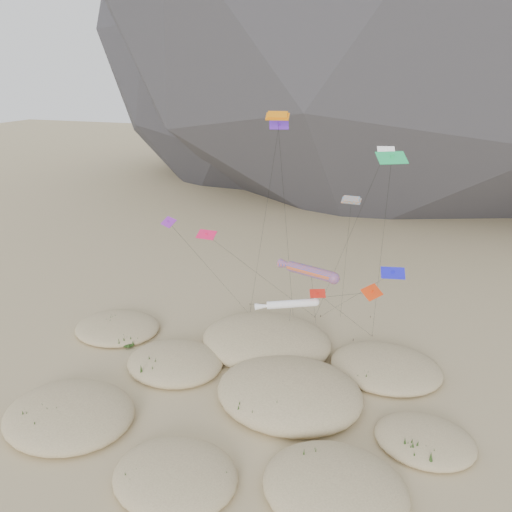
{
  "coord_description": "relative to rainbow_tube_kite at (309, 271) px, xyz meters",
  "views": [
    {
      "loc": [
        14.68,
        -37.86,
        33.31
      ],
      "look_at": [
        -2.32,
        12.0,
        13.43
      ],
      "focal_mm": 35.0,
      "sensor_mm": 36.0,
      "label": 1
    }
  ],
  "objects": [
    {
      "name": "ground",
      "position": [
        -4.42,
        -9.35,
        -13.52
      ],
      "size": [
        500.0,
        500.0,
        0.0
      ],
      "primitive_type": "plane",
      "color": "#CCB789",
      "rests_on": "ground"
    },
    {
      "name": "dunes",
      "position": [
        -5.53,
        -3.73,
        -12.78
      ],
      "size": [
        50.35,
        35.39,
        4.05
      ],
      "color": "#CCB789",
      "rests_on": "ground"
    },
    {
      "name": "dune_grass",
      "position": [
        -5.76,
        -7.04,
        -12.68
      ],
      "size": [
        42.78,
        29.25,
        1.5
      ],
      "color": "black",
      "rests_on": "ground"
    },
    {
      "name": "kite_stakes",
      "position": [
        -2.33,
        14.45,
        -13.37
      ],
      "size": [
        18.53,
        7.3,
        0.3
      ],
      "color": "#3F2D1E",
      "rests_on": "ground"
    },
    {
      "name": "rainbow_tube_kite",
      "position": [
        0.0,
        0.0,
        0.0
      ],
      "size": [
        7.55,
        14.86,
        14.45
      ],
      "color": "orange",
      "rests_on": "ground"
    },
    {
      "name": "white_tube_kite",
      "position": [
        -2.0,
        -0.49,
        -3.91
      ],
      "size": [
        6.72,
        13.89,
        10.3
      ],
      "color": "white",
      "rests_on": "ground"
    },
    {
      "name": "orange_parafoil",
      "position": [
        -4.75,
        3.83,
        14.77
      ],
      "size": [
        2.51,
        11.99,
        29.18
      ],
      "color": "orange",
      "rests_on": "ground"
    },
    {
      "name": "multi_parafoil",
      "position": [
        3.1,
        5.54,
        6.25
      ],
      "size": [
        3.03,
        12.07,
        20.48
      ],
      "color": "orange",
      "rests_on": "ground"
    },
    {
      "name": "delta_kites",
      "position": [
        0.57,
        1.19,
        5.11
      ],
      "size": [
        25.9,
        19.7,
        27.99
      ],
      "color": "red",
      "rests_on": "ground"
    }
  ]
}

